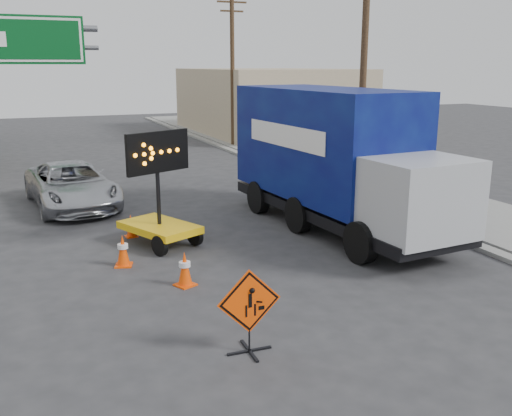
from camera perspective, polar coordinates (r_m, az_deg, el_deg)
ground at (r=10.73m, az=2.72°, el=-12.94°), size 100.00×100.00×0.00m
curb_right at (r=26.64m, az=2.89°, el=3.69°), size 0.40×60.00×0.12m
sidewalk_right at (r=27.69m, az=7.20°, el=4.02°), size 4.00×60.00×0.15m
building_right_far at (r=42.33m, az=1.23°, el=10.63°), size 10.00×14.00×4.60m
highway_gantry at (r=26.57m, az=-24.04°, el=13.36°), size 6.18×0.38×6.90m
utility_pole_near at (r=22.23m, az=10.69°, el=13.39°), size 1.80×0.26×9.00m
utility_pole_far at (r=34.80m, az=-2.37°, el=13.79°), size 1.80×0.26×9.00m
construction_sign at (r=9.93m, az=-0.68°, el=-10.06°), size 1.15×0.82×1.53m
arrow_board at (r=16.00m, az=-9.64°, el=-1.21°), size 2.13×2.58×3.17m
pickup_truck at (r=21.02m, az=-17.95°, el=2.17°), size 3.13×5.81×1.55m
box_truck at (r=17.37m, az=7.97°, el=4.12°), size 3.31×8.99×4.19m
cone_a at (r=13.05m, az=-7.13°, el=-6.04°), size 0.54×0.54×0.81m
cone_b at (r=14.57m, az=-13.17°, el=-4.15°), size 0.52×0.52×0.81m
cone_c at (r=16.99m, az=-12.40°, el=-1.73°), size 0.38×0.38×0.67m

